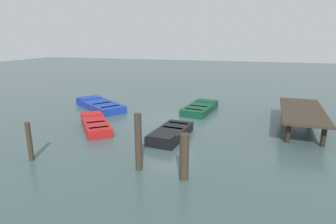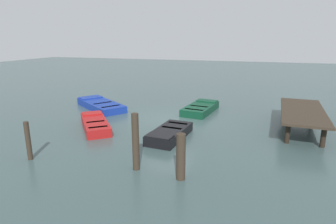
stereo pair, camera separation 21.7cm
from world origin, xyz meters
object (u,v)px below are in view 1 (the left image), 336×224
dock_segment (302,112)px  rowboat_blue (100,105)px  rowboat_red (95,124)px  mooring_piling_mid_right (29,142)px  rowboat_black (171,133)px  mooring_piling_near_left (184,157)px  rowboat_dark_green (200,108)px  mooring_piling_center (138,142)px

dock_segment → rowboat_blue: bearing=-90.7°
rowboat_red → dock_segment: bearing=-112.5°
mooring_piling_mid_right → rowboat_blue: bearing=-168.1°
rowboat_blue → rowboat_black: 6.72m
rowboat_black → dock_segment: bearing=123.7°
dock_segment → rowboat_blue: (-0.81, -11.07, -0.62)m
rowboat_blue → mooring_piling_mid_right: bearing=136.9°
rowboat_black → mooring_piling_near_left: 3.65m
rowboat_blue → mooring_piling_near_left: bearing=169.6°
rowboat_dark_green → mooring_piling_center: mooring_piling_center is taller
rowboat_dark_green → mooring_piling_center: size_ratio=1.69×
rowboat_red → mooring_piling_mid_right: size_ratio=2.25×
dock_segment → mooring_piling_mid_right: (6.50, -9.52, -0.15)m
mooring_piling_near_left → rowboat_blue: bearing=-135.4°
rowboat_dark_green → mooring_piling_near_left: size_ratio=2.21×
mooring_piling_center → mooring_piling_mid_right: bearing=-83.7°
mooring_piling_mid_right → mooring_piling_near_left: (-0.23, 5.43, 0.03)m
mooring_piling_mid_right → rowboat_black: bearing=131.4°
mooring_piling_near_left → mooring_piling_center: mooring_piling_center is taller
rowboat_dark_green → rowboat_red: (4.51, -4.16, -0.00)m
rowboat_blue → rowboat_red: (3.51, 1.81, 0.00)m
dock_segment → rowboat_black: dock_segment is taller
dock_segment → mooring_piling_center: bearing=-39.4°
rowboat_blue → rowboat_red: 3.95m
mooring_piling_center → mooring_piling_near_left: bearing=82.7°
dock_segment → mooring_piling_near_left: mooring_piling_near_left is taller
rowboat_red → rowboat_black: (0.23, 3.77, 0.00)m
dock_segment → rowboat_red: 9.67m
dock_segment → rowboat_blue: size_ratio=1.30×
rowboat_blue → mooring_piling_center: size_ratio=2.15×
rowboat_black → mooring_piling_mid_right: size_ratio=2.02×
rowboat_dark_green → rowboat_blue: bearing=107.6°
dock_segment → mooring_piling_near_left: (6.27, -4.09, -0.12)m
mooring_piling_mid_right → mooring_piling_near_left: size_ratio=0.96×
rowboat_red → mooring_piling_mid_right: (3.79, -0.26, 0.47)m
rowboat_black → mooring_piling_near_left: (3.33, 1.39, 0.51)m
rowboat_red → mooring_piling_near_left: bearing=-163.4°
rowboat_blue → mooring_piling_mid_right: mooring_piling_mid_right is taller
rowboat_red → mooring_piling_center: size_ratio=1.65×
rowboat_dark_green → mooring_piling_center: (7.87, -0.55, 0.73)m
dock_segment → mooring_piling_center: size_ratio=2.79×
rowboat_black → mooring_piling_center: mooring_piling_center is taller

